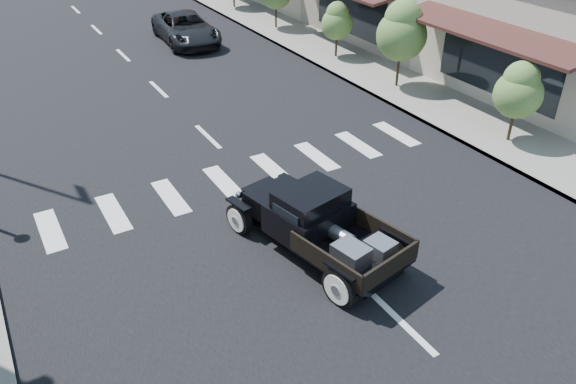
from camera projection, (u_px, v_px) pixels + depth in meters
ground at (322, 247)px, 13.64m from camera, size 120.00×120.00×0.00m
road at (136, 68)px, 24.69m from camera, size 14.00×80.00×0.02m
road_markings at (176, 107)px, 21.01m from camera, size 12.00×60.00×0.06m
sidewalk_right at (301, 38)px, 28.28m from camera, size 3.00×80.00×0.15m
small_tree_a at (516, 103)px, 17.65m from camera, size 1.51×1.51×2.52m
small_tree_b at (400, 46)px, 21.64m from camera, size 1.94×1.94×3.23m
small_tree_c at (337, 30)px, 25.05m from camera, size 1.40×1.40×2.34m
hotrod_pickup at (317, 223)px, 13.06m from camera, size 3.15×5.10×1.65m
second_car at (186, 29)px, 27.53m from camera, size 2.70×5.25×1.42m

